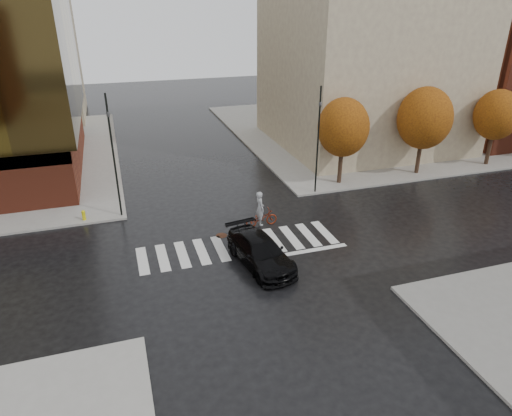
{
  "coord_description": "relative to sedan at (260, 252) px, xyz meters",
  "views": [
    {
      "loc": [
        -6.1,
        -21.88,
        13.21
      ],
      "look_at": [
        1.24,
        1.06,
        2.0
      ],
      "focal_mm": 32.0,
      "sensor_mm": 36.0,
      "label": 1
    }
  ],
  "objects": [
    {
      "name": "tree_ne_c",
      "position": [
        23.43,
        9.2,
        3.6
      ],
      "size": [
        3.6,
        3.6,
        6.31
      ],
      "color": "black",
      "rests_on": "sidewalk_ne"
    },
    {
      "name": "crosswalk",
      "position": [
        -0.57,
        2.3,
        -0.77
      ],
      "size": [
        12.0,
        3.0,
        0.01
      ],
      "primitive_type": "cube",
      "color": "silver",
      "rests_on": "ground"
    },
    {
      "name": "tree_ne_a",
      "position": [
        9.43,
        9.2,
        3.68
      ],
      "size": [
        3.8,
        3.8,
        6.5
      ],
      "color": "black",
      "rests_on": "sidewalk_ne"
    },
    {
      "name": "ground",
      "position": [
        -0.57,
        1.8,
        -0.78
      ],
      "size": [
        120.0,
        120.0,
        0.0
      ],
      "primitive_type": "plane",
      "color": "black",
      "rests_on": "ground"
    },
    {
      "name": "building_ne_brick",
      "position": [
        32.43,
        17.8,
        6.37
      ],
      "size": [
        14.0,
        14.0,
        14.0
      ],
      "primitive_type": "cube",
      "color": "maroon",
      "rests_on": "sidewalk_ne"
    },
    {
      "name": "tree_ne_b",
      "position": [
        16.43,
        9.2,
        3.84
      ],
      "size": [
        4.2,
        4.2,
        6.89
      ],
      "color": "black",
      "rests_on": "sidewalk_ne"
    },
    {
      "name": "traffic_light_ne",
      "position": [
        6.91,
        8.1,
        3.76
      ],
      "size": [
        0.18,
        0.21,
        7.63
      ],
      "rotation": [
        0.0,
        0.0,
        3.25
      ],
      "color": "black",
      "rests_on": "sidewalk_ne"
    },
    {
      "name": "sidewalk_ne",
      "position": [
        20.43,
        22.8,
        -0.7
      ],
      "size": [
        30.0,
        30.0,
        0.15
      ],
      "primitive_type": "cube",
      "color": "gray",
      "rests_on": "ground"
    },
    {
      "name": "sedan",
      "position": [
        0.0,
        0.0,
        0.0
      ],
      "size": [
        3.0,
        5.62,
        1.55
      ],
      "primitive_type": "imported",
      "rotation": [
        0.0,
        0.0,
        0.16
      ],
      "color": "black",
      "rests_on": "ground"
    },
    {
      "name": "cyclist",
      "position": [
        1.45,
        4.3,
        0.03
      ],
      "size": [
        2.1,
        0.83,
        2.35
      ],
      "rotation": [
        0.0,
        0.0,
        1.62
      ],
      "color": "maroon",
      "rests_on": "ground"
    },
    {
      "name": "traffic_light_nw",
      "position": [
        -6.87,
        8.32,
        3.96
      ],
      "size": [
        0.2,
        0.17,
        7.92
      ],
      "rotation": [
        0.0,
        0.0,
        -1.59
      ],
      "color": "black",
      "rests_on": "sidewalk_nw"
    },
    {
      "name": "fire_hydrant",
      "position": [
        -9.19,
        8.3,
        -0.25
      ],
      "size": [
        0.24,
        0.24,
        0.68
      ],
      "color": "#D7C80C",
      "rests_on": "sidewalk_nw"
    },
    {
      "name": "manhole",
      "position": [
        -1.24,
        3.8,
        -0.77
      ],
      "size": [
        0.79,
        0.79,
        0.01
      ],
      "primitive_type": "cylinder",
      "rotation": [
        0.0,
        0.0,
        0.17
      ],
      "color": "#462719",
      "rests_on": "ground"
    },
    {
      "name": "building_ne_tan",
      "position": [
        16.43,
        18.8,
        8.37
      ],
      "size": [
        16.0,
        16.0,
        18.0
      ],
      "primitive_type": "cube",
      "color": "gray",
      "rests_on": "sidewalk_ne"
    },
    {
      "name": "building_nw_far",
      "position": [
        -16.57,
        38.8,
        9.37
      ],
      "size": [
        14.0,
        12.0,
        20.0
      ],
      "primitive_type": "cube",
      "color": "gray",
      "rests_on": "sidewalk_nw"
    }
  ]
}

